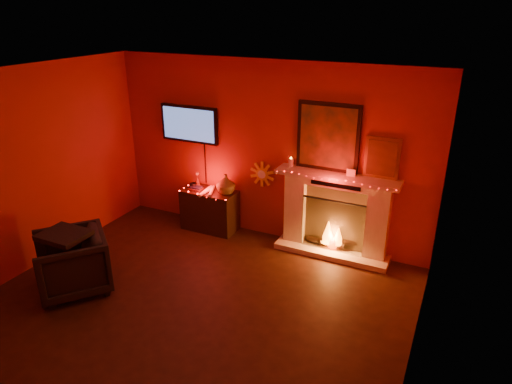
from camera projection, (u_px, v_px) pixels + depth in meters
room at (166, 218)px, 4.70m from camera, size 5.00×5.00×5.00m
fireplace at (335, 207)px, 6.47m from camera, size 1.72×0.40×2.18m
tv at (189, 124)px, 7.15m from camera, size 1.00×0.07×1.24m
sunburst_clock at (262, 174)px, 6.92m from camera, size 0.40×0.03×0.40m
console_table at (211, 207)px, 7.29m from camera, size 0.87×0.51×0.97m
armchair at (72, 263)px, 5.72m from camera, size 1.17×1.18×0.77m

